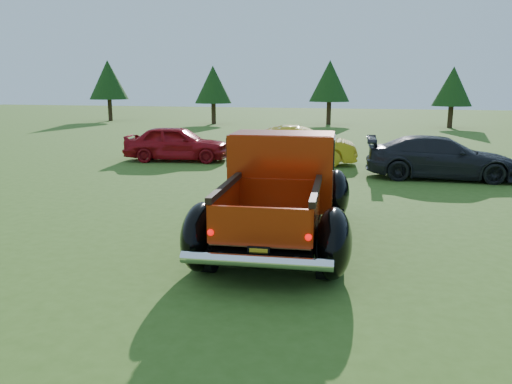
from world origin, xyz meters
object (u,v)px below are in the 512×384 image
(show_car_yellow, at_px, (299,145))
(show_car_red, at_px, (177,143))
(tree_mid_left, at_px, (330,81))
(tree_mid_right, at_px, (453,87))
(tree_west, at_px, (213,85))
(show_car_grey, at_px, (440,157))
(pickup_truck, at_px, (283,187))
(tree_far_west, at_px, (108,80))

(show_car_yellow, bearing_deg, show_car_red, 86.84)
(tree_mid_left, xyz_separation_m, tree_mid_right, (9.00, -1.00, -0.41))
(tree_west, distance_m, show_car_grey, 26.04)
(pickup_truck, distance_m, show_car_grey, 8.54)
(pickup_truck, relative_size, show_car_red, 1.39)
(tree_west, height_order, tree_mid_left, tree_mid_left)
(tree_mid_left, height_order, show_car_red, tree_mid_left)
(pickup_truck, height_order, show_car_yellow, pickup_truck)
(show_car_red, bearing_deg, tree_west, 6.57)
(tree_far_west, relative_size, tree_mid_right, 1.18)
(tree_far_west, xyz_separation_m, show_car_yellow, (20.50, -19.92, -2.78))
(tree_mid_right, bearing_deg, tree_west, -176.82)
(pickup_truck, relative_size, show_car_yellow, 1.32)
(tree_mid_right, bearing_deg, show_car_yellow, -110.63)
(tree_far_west, relative_size, tree_mid_left, 1.04)
(tree_west, height_order, show_car_grey, tree_west)
(tree_far_west, xyz_separation_m, show_car_grey, (25.60, -21.70, -2.82))
(tree_mid_right, relative_size, pickup_truck, 0.74)
(tree_mid_left, distance_m, tree_mid_right, 9.06)
(tree_mid_right, xyz_separation_m, show_car_grey, (-2.40, -21.70, -2.27))
(tree_mid_left, relative_size, pickup_truck, 0.85)
(show_car_red, bearing_deg, tree_far_west, 28.00)
(tree_mid_right, bearing_deg, show_car_red, -121.57)
(tree_far_west, distance_m, pickup_truck, 36.77)
(tree_west, distance_m, show_car_red, 20.25)
(tree_far_west, relative_size, show_car_red, 1.22)
(show_car_red, bearing_deg, show_car_grey, -107.00)
(tree_far_west, xyz_separation_m, tree_mid_right, (28.00, -0.00, -0.55))
(tree_west, xyz_separation_m, tree_mid_right, (18.00, 1.00, -0.14))
(tree_far_west, relative_size, pickup_truck, 0.88)
(show_car_red, height_order, show_car_yellow, show_car_yellow)
(show_car_grey, bearing_deg, tree_mid_right, -9.95)
(tree_far_west, height_order, tree_west, tree_far_west)
(show_car_red, xyz_separation_m, show_car_yellow, (5.00, 0.42, 0.01))
(tree_mid_left, height_order, tree_mid_right, tree_mid_left)
(tree_west, distance_m, tree_mid_right, 18.03)
(show_car_yellow, xyz_separation_m, show_car_grey, (5.10, -1.79, -0.04))
(show_car_yellow, bearing_deg, tree_far_west, 37.86)
(show_car_yellow, bearing_deg, show_car_grey, -117.24)
(tree_far_west, distance_m, tree_west, 10.06)
(show_car_yellow, height_order, show_car_grey, show_car_yellow)
(tree_far_west, height_order, show_car_grey, tree_far_west)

